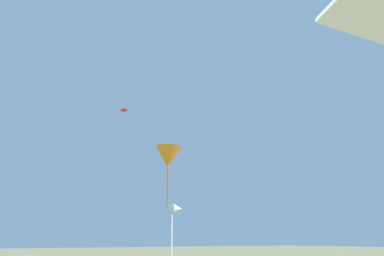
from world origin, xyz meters
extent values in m
pyramid|color=red|center=(10.25, 30.27, 12.44)|extent=(0.76, 0.74, 0.26)
cone|color=orange|center=(4.92, 11.88, 4.27)|extent=(1.43, 1.41, 0.86)
cylinder|color=#A75C15|center=(4.92, 11.88, 3.12)|extent=(0.05, 0.05, 1.50)
cylinder|color=silver|center=(2.53, 7.24, 1.02)|extent=(0.04, 0.04, 2.04)
cone|color=white|center=(2.67, 7.24, 1.92)|extent=(0.28, 0.24, 0.24)
camera|label=1|loc=(-2.11, -1.10, 1.19)|focal=36.24mm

